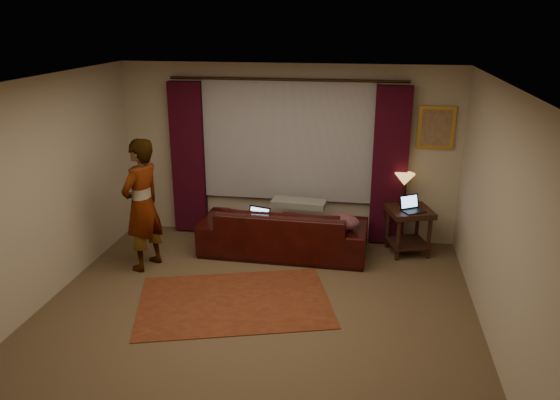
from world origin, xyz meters
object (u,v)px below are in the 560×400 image
object	(u,v)px
laptop_sofa	(255,218)
person	(142,205)
tiffany_lamp	(404,189)
laptop_table	(414,204)
end_table	(408,231)
sofa	(284,222)

from	to	relation	value
laptop_sofa	person	xyz separation A→B (m)	(-1.39, -0.54, 0.30)
tiffany_lamp	laptop_table	distance (m)	0.34
end_table	tiffany_lamp	distance (m)	0.60
laptop_table	tiffany_lamp	bearing A→B (deg)	81.39
laptop_sofa	person	bearing A→B (deg)	-141.76
end_table	person	bearing A→B (deg)	-163.56
sofa	tiffany_lamp	xyz separation A→B (m)	(1.66, 0.46, 0.42)
sofa	laptop_sofa	world-z (taller)	sofa
laptop_sofa	tiffany_lamp	distance (m)	2.15
tiffany_lamp	person	bearing A→B (deg)	-160.36
sofa	laptop_table	xyz separation A→B (m)	(1.78, 0.16, 0.30)
sofa	end_table	size ratio (longest dim) A/B	3.50
laptop_table	person	xyz separation A→B (m)	(-3.54, -0.92, 0.11)
sofa	tiffany_lamp	world-z (taller)	tiffany_lamp
sofa	end_table	bearing A→B (deg)	-169.66
tiffany_lamp	person	distance (m)	3.62
person	laptop_table	bearing A→B (deg)	123.24
end_table	person	distance (m)	3.69
laptop_sofa	end_table	world-z (taller)	laptop_sofa
laptop_sofa	person	world-z (taller)	person
sofa	laptop_sofa	distance (m)	0.44
end_table	person	world-z (taller)	person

